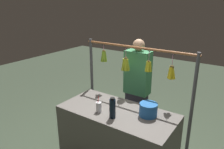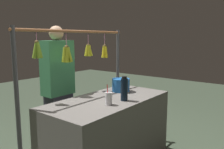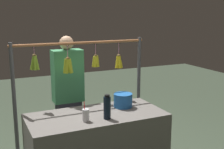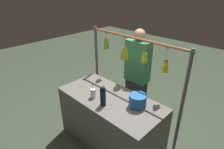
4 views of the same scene
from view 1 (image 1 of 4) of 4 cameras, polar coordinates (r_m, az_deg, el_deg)
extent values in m
cube|color=#66605B|center=(3.05, 1.30, -16.15)|extent=(1.51, 0.72, 0.81)
cylinder|color=#4C4C51|center=(2.97, 19.99, -9.69)|extent=(0.04, 0.04, 1.59)
cylinder|color=#4C4C51|center=(3.63, -5.22, -3.26)|extent=(0.04, 0.04, 1.59)
cylinder|color=#9E6038|center=(2.98, 6.51, 7.03)|extent=(1.67, 0.03, 0.03)
torus|color=black|center=(2.79, 15.70, 5.26)|extent=(0.04, 0.01, 0.04)
cylinder|color=pink|center=(2.81, 15.55, 3.54)|extent=(0.01, 0.01, 0.17)
sphere|color=brown|center=(2.83, 15.40, 1.89)|extent=(0.05, 0.05, 0.05)
cylinder|color=yellow|center=(2.86, 14.90, 0.46)|extent=(0.06, 0.04, 0.16)
cylinder|color=yellow|center=(2.83, 15.14, 0.29)|extent=(0.04, 0.06, 0.16)
cylinder|color=yellow|center=(2.85, 15.64, 0.32)|extent=(0.07, 0.04, 0.16)
cylinder|color=yellow|center=(2.87, 15.44, 0.49)|extent=(0.04, 0.07, 0.16)
torus|color=black|center=(2.90, 9.76, 6.20)|extent=(0.04, 0.02, 0.04)
cylinder|color=pink|center=(2.92, 9.68, 4.73)|extent=(0.01, 0.01, 0.15)
sphere|color=brown|center=(2.93, 9.60, 3.31)|extent=(0.04, 0.04, 0.04)
cylinder|color=gold|center=(2.96, 9.10, 2.14)|extent=(0.05, 0.03, 0.14)
cylinder|color=gold|center=(2.94, 9.12, 2.01)|extent=(0.04, 0.05, 0.14)
cylinder|color=gold|center=(2.93, 9.50, 1.92)|extent=(0.05, 0.06, 0.14)
cylinder|color=gold|center=(2.94, 9.95, 1.97)|extent=(0.05, 0.03, 0.14)
cylinder|color=gold|center=(2.97, 9.87, 2.13)|extent=(0.04, 0.06, 0.14)
cylinder|color=gold|center=(2.98, 9.48, 2.19)|extent=(0.05, 0.06, 0.14)
torus|color=black|center=(3.06, 3.67, 7.09)|extent=(0.04, 0.01, 0.04)
cylinder|color=pink|center=(3.08, 3.64, 5.57)|extent=(0.01, 0.01, 0.16)
sphere|color=brown|center=(3.10, 3.61, 4.10)|extent=(0.05, 0.05, 0.05)
cylinder|color=#A3B426|center=(3.13, 3.09, 2.68)|extent=(0.06, 0.04, 0.17)
cylinder|color=#A3B426|center=(3.11, 3.05, 2.55)|extent=(0.06, 0.06, 0.18)
cylinder|color=#A3B426|center=(3.09, 3.60, 2.44)|extent=(0.06, 0.08, 0.18)
cylinder|color=#A3B426|center=(3.10, 4.04, 2.50)|extent=(0.07, 0.04, 0.17)
cylinder|color=#A3B426|center=(3.14, 4.05, 2.67)|extent=(0.06, 0.08, 0.18)
cylinder|color=#A3B426|center=(3.15, 3.63, 2.75)|extent=(0.05, 0.07, 0.18)
torus|color=black|center=(3.27, -2.19, 7.88)|extent=(0.04, 0.01, 0.04)
cylinder|color=pink|center=(3.28, -2.18, 6.97)|extent=(0.01, 0.01, 0.10)
sphere|color=brown|center=(3.29, -2.17, 6.11)|extent=(0.05, 0.05, 0.05)
cylinder|color=#7EA72A|center=(3.32, -2.47, 4.81)|extent=(0.07, 0.04, 0.16)
cylinder|color=#7EA72A|center=(3.30, -2.45, 4.70)|extent=(0.04, 0.06, 0.16)
cylinder|color=#7EA72A|center=(3.29, -2.02, 4.68)|extent=(0.06, 0.05, 0.17)
cylinder|color=#7EA72A|center=(3.31, -1.78, 4.76)|extent=(0.05, 0.05, 0.17)
cylinder|color=#7EA72A|center=(3.33, -2.08, 4.85)|extent=(0.05, 0.07, 0.17)
cylinder|color=black|center=(2.63, 0.12, -8.97)|extent=(0.08, 0.08, 0.24)
cylinder|color=black|center=(2.57, 0.12, -6.36)|extent=(0.05, 0.05, 0.02)
cylinder|color=#215EAB|center=(2.73, 9.47, -9.06)|extent=(0.22, 0.22, 0.16)
cylinder|color=silver|center=(2.79, -3.49, -8.48)|extent=(0.07, 0.07, 0.13)
cylinder|color=red|center=(2.78, -3.68, -7.69)|extent=(0.01, 0.03, 0.21)
cube|color=#2D2D38|center=(3.65, 6.29, -10.35)|extent=(0.31, 0.21, 0.77)
cube|color=#3F8C59|center=(3.36, 6.73, 0.51)|extent=(0.39, 0.21, 0.68)
sphere|color=tan|center=(3.25, 7.02, 7.67)|extent=(0.18, 0.18, 0.18)
camera|label=2|loc=(3.42, -45.72, 1.63)|focal=37.58mm
camera|label=3|loc=(2.65, -72.64, 0.43)|focal=47.76mm
camera|label=4|loc=(0.59, 57.23, 19.90)|focal=30.39mm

